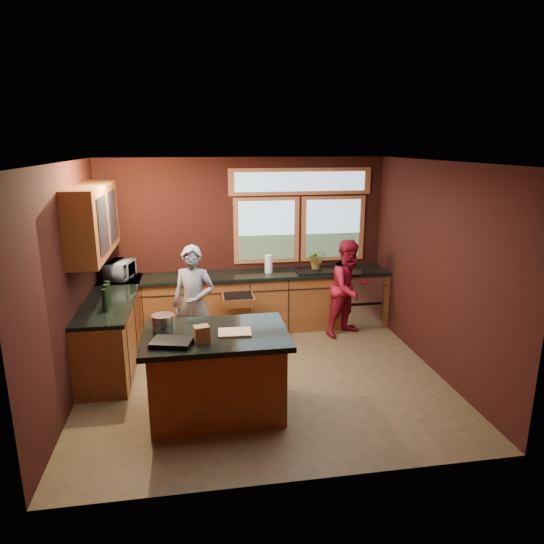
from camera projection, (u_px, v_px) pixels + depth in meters
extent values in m
plane|color=brown|center=(264.00, 377.00, 6.21)|extent=(4.50, 4.50, 0.00)
cube|color=black|center=(245.00, 243.00, 7.77)|extent=(4.50, 0.02, 2.70)
cube|color=black|center=(299.00, 340.00, 3.95)|extent=(4.50, 0.02, 2.70)
cube|color=black|center=(68.00, 284.00, 5.51)|extent=(0.02, 4.00, 2.70)
cube|color=black|center=(436.00, 268.00, 6.22)|extent=(0.02, 4.00, 2.70)
cube|color=silver|center=(262.00, 162.00, 5.51)|extent=(4.50, 4.00, 0.02)
cube|color=#90AFC7|center=(267.00, 231.00, 7.76)|extent=(1.06, 0.02, 1.06)
cube|color=#90AFC7|center=(333.00, 229.00, 7.93)|extent=(1.06, 0.02, 1.06)
cube|color=#A95B31|center=(301.00, 181.00, 7.65)|extent=(2.30, 0.02, 0.42)
cube|color=#5D3216|center=(93.00, 220.00, 6.19)|extent=(0.36, 1.80, 0.90)
cube|color=#5D3216|center=(248.00, 303.00, 7.72)|extent=(4.50, 0.60, 0.88)
cube|color=black|center=(248.00, 275.00, 7.59)|extent=(4.50, 0.64, 0.05)
cube|color=#B7B7BC|center=(359.00, 298.00, 7.99)|extent=(0.60, 0.58, 0.85)
cube|color=black|center=(316.00, 273.00, 7.73)|extent=(0.66, 0.46, 0.05)
cube|color=#5D3216|center=(113.00, 330.00, 6.60)|extent=(0.60, 2.30, 0.88)
cube|color=black|center=(111.00, 298.00, 6.48)|extent=(0.64, 2.30, 0.05)
cube|color=#5D3216|center=(217.00, 376.00, 5.31)|extent=(1.40, 0.90, 0.88)
cube|color=black|center=(216.00, 335.00, 5.19)|extent=(1.55, 1.05, 0.06)
imported|color=slate|center=(194.00, 304.00, 6.53)|extent=(0.68, 0.55, 1.61)
imported|color=maroon|center=(349.00, 288.00, 7.45)|extent=(0.91, 0.84, 1.50)
imported|color=#999999|center=(120.00, 270.00, 7.25)|extent=(0.44, 0.56, 0.27)
imported|color=#999999|center=(317.00, 260.00, 7.77)|extent=(0.29, 0.25, 0.32)
cylinder|color=white|center=(269.00, 264.00, 7.61)|extent=(0.12, 0.12, 0.28)
cube|color=tan|center=(235.00, 332.00, 5.16)|extent=(0.36, 0.27, 0.02)
cylinder|color=silver|center=(163.00, 323.00, 5.21)|extent=(0.24, 0.24, 0.18)
cube|color=brown|center=(202.00, 334.00, 4.89)|extent=(0.17, 0.15, 0.18)
cube|color=black|center=(172.00, 342.00, 4.86)|extent=(0.46, 0.37, 0.05)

